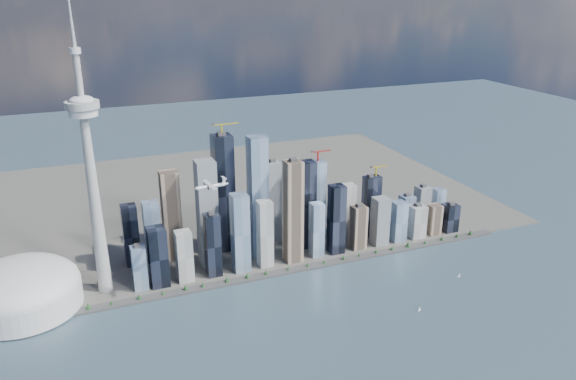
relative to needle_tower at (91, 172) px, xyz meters
name	(u,v)px	position (x,y,z in m)	size (l,w,h in m)	color
ground	(320,348)	(300.00, -310.00, -235.84)	(4000.00, 4000.00, 0.00)	#2D3D4F
seawall	(267,275)	(300.00, -60.00, -233.84)	(1100.00, 22.00, 4.00)	#383838
land	(210,199)	(300.00, 390.00, -234.34)	(1400.00, 900.00, 3.00)	#4C4C47
shoreline_trees	(267,272)	(300.00, -60.00, -227.06)	(960.53, 7.20, 8.80)	#3F2D1E
skyscraper_cluster	(279,215)	(359.61, 26.81, -148.77)	(736.00, 142.00, 279.11)	black
needle_tower	(91,172)	(0.00, 0.00, 0.00)	(56.00, 56.00, 550.50)	#AEAEA9
dome_stadium	(21,289)	(-140.00, -10.00, -196.40)	(200.00, 200.00, 86.00)	silver
airplane	(211,186)	(182.36, -123.38, -7.77)	(60.68, 53.72, 14.78)	white
sailboat_west	(419,309)	(509.15, -278.14, -232.79)	(6.85, 3.17, 9.49)	white
sailboat_east	(459,275)	(652.03, -204.87, -232.82)	(6.81, 3.02, 9.41)	white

